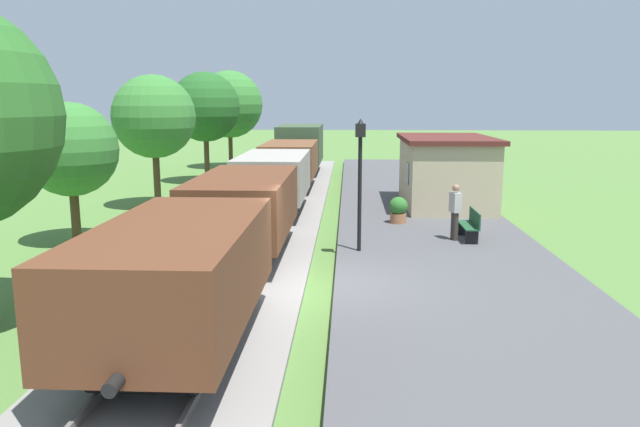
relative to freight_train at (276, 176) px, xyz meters
name	(u,v)px	position (x,y,z in m)	size (l,w,h in m)	color
ground_plane	(326,293)	(2.40, -10.30, -1.46)	(160.00, 160.00, 0.00)	#517A38
platform_slab	(464,290)	(5.60, -10.30, -1.34)	(6.00, 60.00, 0.25)	#4C4C4F
track_ballast	(224,289)	(0.00, -10.30, -1.40)	(3.80, 60.00, 0.12)	gray
rail_near	(254,284)	(0.72, -10.30, -1.27)	(0.07, 60.00, 0.14)	slate
rail_far	(193,284)	(-0.72, -10.30, -1.27)	(0.07, 60.00, 0.14)	slate
freight_train	(276,176)	(0.00, 0.00, 0.00)	(2.50, 32.60, 2.72)	brown
station_hut	(445,171)	(6.80, 0.44, 0.19)	(3.50, 5.80, 2.78)	tan
bench_near_hut	(471,224)	(6.64, -5.67, -0.74)	(0.42, 1.50, 0.91)	#1E4C2D
person_waiting	(455,210)	(6.14, -5.72, -0.28)	(0.34, 0.43, 1.71)	#38332D
potted_planter	(398,209)	(4.65, -3.22, -0.74)	(0.64, 0.64, 0.92)	#9E6642
lamp_post_near	(360,161)	(3.22, -7.20, 1.34)	(0.28, 0.28, 3.70)	black
tree_trackside_mid	(70,150)	(-5.62, -5.69, 1.48)	(2.89, 2.89, 4.40)	#4C3823
tree_trackside_far	(154,117)	(-5.10, 0.79, 2.31)	(3.41, 3.41, 5.49)	#4C3823
tree_field_left	(205,107)	(-4.84, 8.64, 2.63)	(3.74, 3.74, 5.98)	#4C3823
tree_field_distant	(229,104)	(-4.98, 16.02, 2.73)	(4.40, 4.40, 6.40)	#4C3823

